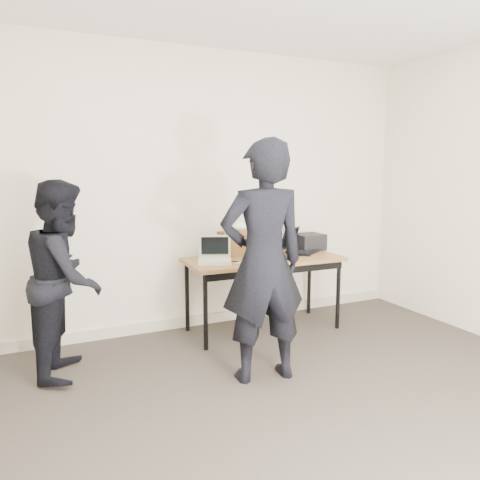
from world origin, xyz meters
TOP-DOWN VIEW (x-y plane):
  - room at (0.00, 0.00)m, footprint 4.60×4.60m
  - desk at (0.46, 1.83)m, footprint 1.51×0.68m
  - laptop_beige at (-0.05, 1.84)m, footprint 0.38×0.38m
  - laptop_center at (0.52, 1.81)m, footprint 0.31×0.30m
  - laptop_right at (0.92, 1.95)m, footprint 0.45×0.45m
  - leather_satchel at (0.28, 2.06)m, footprint 0.36×0.18m
  - tissue at (0.31, 2.06)m, footprint 0.14×0.12m
  - equipment_box at (1.09, 2.02)m, footprint 0.31×0.27m
  - power_brick at (0.24, 1.66)m, footprint 0.08×0.05m
  - cables at (0.50, 1.83)m, footprint 1.15×0.41m
  - person_typist at (-0.04, 0.91)m, footprint 0.69×0.49m
  - person_observer at (-1.35, 1.64)m, footprint 0.74×0.85m
  - baseboard at (0.00, 2.23)m, footprint 4.50×0.03m

SIDE VIEW (x-z plane):
  - baseboard at x=0.00m, z-range 0.00..0.10m
  - desk at x=0.46m, z-range 0.30..1.02m
  - cables at x=0.50m, z-range 0.72..0.73m
  - power_brick at x=0.24m, z-range 0.72..0.75m
  - person_observer at x=-1.35m, z-range 0.00..1.49m
  - laptop_beige at x=-0.05m, z-range 0.65..0.89m
  - laptop_center at x=0.52m, z-range 0.66..0.88m
  - laptop_right at x=0.92m, z-range 0.65..0.90m
  - equipment_box at x=1.09m, z-range 0.72..0.89m
  - leather_satchel at x=0.28m, z-range 0.72..0.97m
  - person_typist at x=-0.04m, z-range 0.00..1.79m
  - tissue at x=0.31m, z-range 0.97..1.04m
  - room at x=0.00m, z-range -0.05..2.75m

